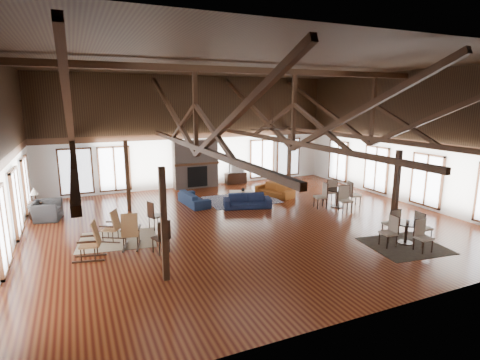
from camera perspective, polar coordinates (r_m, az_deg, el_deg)
name	(u,v)px	position (r m, az deg, el deg)	size (l,w,h in m)	color
floor	(247,222)	(14.79, 1.06, -6.44)	(16.00, 16.00, 0.00)	brown
ceiling	(248,63)	(14.10, 1.16, 17.38)	(16.00, 14.00, 0.02)	black
wall_back	(193,132)	(20.66, -7.19, 7.23)	(16.00, 0.02, 6.00)	white
wall_front	(389,182)	(8.41, 21.70, -0.32)	(16.00, 0.02, 6.00)	white
wall_right	(404,138)	(18.94, 23.75, 5.90)	(0.02, 14.00, 6.00)	white
roof_truss	(247,119)	(14.05, 1.13, 9.35)	(15.60, 14.07, 3.14)	black
post_grid	(247,184)	(14.38, 1.09, -0.66)	(8.16, 7.16, 3.05)	black
fireplace	(196,164)	(20.55, -6.80, 2.41)	(2.50, 0.69, 2.60)	#736158
ceiling_fan	(272,128)	(13.40, 4.90, 7.92)	(1.60, 1.60, 0.75)	black
sofa_navy_front	(247,201)	(16.67, 1.12, -3.22)	(2.09, 0.82, 0.61)	#141C38
sofa_navy_left	(194,198)	(17.26, -7.04, -2.79)	(0.81, 2.06, 0.60)	#182542
sofa_orange	(275,190)	(18.83, 5.31, -1.51)	(0.80, 2.05, 0.60)	#97501D
coffee_table	(242,193)	(17.81, 0.29, -1.92)	(1.31, 0.97, 0.45)	brown
vase	(243,189)	(17.84, 0.45, -1.42)	(0.17, 0.17, 0.18)	#B2B2B2
armchair	(46,211)	(16.86, -27.42, -4.16)	(1.01, 1.16, 0.75)	#2B2B2D
side_table_lamp	(36,206)	(17.39, -28.67, -3.52)	(0.49, 0.49, 1.24)	black
rocking_chair_a	(113,227)	(13.43, -18.83, -6.74)	(0.95, 0.81, 1.08)	brown
rocking_chair_b	(130,232)	(12.59, -16.36, -7.57)	(0.72, 1.02, 1.19)	brown
rocking_chair_c	(92,242)	(12.14, -21.58, -8.71)	(0.99, 0.66, 1.18)	brown
side_chair_a	(153,213)	(14.20, -13.08, -4.94)	(0.57, 0.57, 1.06)	black
side_chair_b	(162,234)	(11.93, -11.73, -8.13)	(0.58, 0.58, 1.07)	black
cafe_table_near	(406,229)	(13.68, 24.02, -6.82)	(1.96, 1.96, 1.01)	black
cafe_table_far	(337,195)	(17.28, 14.63, -2.19)	(2.19, 2.19, 1.12)	black
cup_near	(408,222)	(13.52, 24.18, -5.85)	(0.11, 0.11, 0.09)	#B2B2B2
cup_far	(340,188)	(17.18, 14.97, -1.26)	(0.13, 0.13, 0.11)	#B2B2B2
tv_console	(236,178)	(21.63, -0.66, 0.31)	(1.22, 0.46, 0.61)	black
television	(236,168)	(21.53, -0.59, 1.82)	(0.94, 0.12, 0.54)	#B2B2B2
rug_tan	(118,240)	(13.64, -18.14, -8.65)	(2.53, 1.99, 0.01)	tan
rug_navy	(241,200)	(18.05, 0.19, -3.01)	(3.32, 2.49, 0.01)	#1A1C4A
rug_dark	(405,246)	(13.61, 23.78, -9.13)	(2.35, 2.14, 0.01)	black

